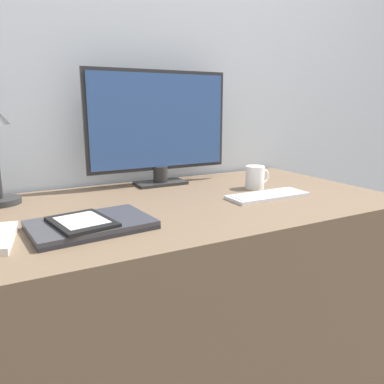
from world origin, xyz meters
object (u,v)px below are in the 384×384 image
Objects in this scene: monitor at (159,126)px; coffee_mug at (256,177)px; laptop at (91,225)px; ereader at (82,222)px; keyboard at (267,195)px.

monitor is 0.44m from coffee_mug.
ereader reaches higher than laptop.
laptop is at bearing 26.65° from ereader.
coffee_mug reaches higher than keyboard.
laptop is (-0.64, -0.05, 0.00)m from keyboard.
ereader is 1.88× the size of coffee_mug.
coffee_mug reaches higher than laptop.
keyboard is 0.92× the size of laptop.
monitor reaches higher than ereader.
monitor is at bearing 122.58° from keyboard.
ereader reaches higher than keyboard.
monitor is at bearing 140.42° from coffee_mug.
laptop is 0.03m from ereader.
ereader is at bearing -164.30° from coffee_mug.
monitor reaches higher than coffee_mug.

